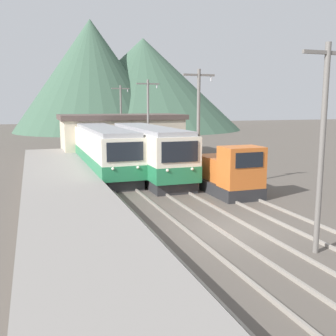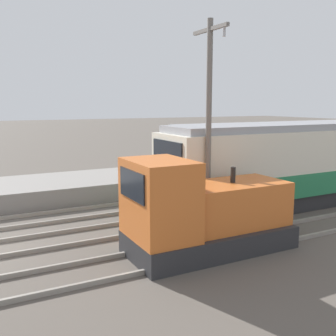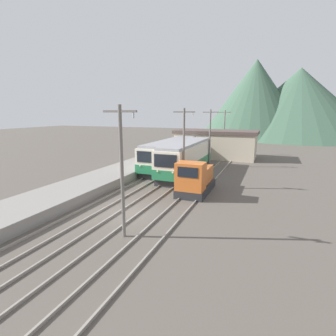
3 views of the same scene
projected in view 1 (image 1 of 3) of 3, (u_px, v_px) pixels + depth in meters
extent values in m
plane|color=#564F47|center=(232.00, 231.00, 16.71)|extent=(200.00, 200.00, 0.00)
cube|color=gray|center=(83.00, 238.00, 14.61)|extent=(4.50, 54.00, 0.86)
cube|color=gray|center=(157.00, 238.00, 15.62)|extent=(0.10, 60.00, 0.14)
cube|color=gray|center=(191.00, 234.00, 16.09)|extent=(0.10, 60.00, 0.14)
cube|color=gray|center=(221.00, 231.00, 16.53)|extent=(0.10, 60.00, 0.14)
cube|color=gray|center=(251.00, 227.00, 17.00)|extent=(0.10, 60.00, 0.14)
cube|color=gray|center=(281.00, 224.00, 17.50)|extent=(0.10, 60.00, 0.14)
cube|color=gray|center=(308.00, 221.00, 17.97)|extent=(0.10, 60.00, 0.14)
cube|color=#28282B|center=(105.00, 169.00, 30.59)|extent=(2.58, 13.90, 0.70)
cube|color=silver|center=(104.00, 148.00, 30.32)|extent=(2.80, 14.48, 2.61)
cube|color=#267A4C|center=(104.00, 158.00, 30.46)|extent=(2.84, 14.52, 0.94)
cube|color=black|center=(125.00, 152.00, 23.46)|extent=(2.24, 0.06, 1.15)
sphere|color=silver|center=(113.00, 169.00, 23.36)|extent=(0.18, 0.18, 0.18)
sphere|color=silver|center=(138.00, 167.00, 23.86)|extent=(0.18, 0.18, 0.18)
cube|color=#939399|center=(104.00, 129.00, 30.09)|extent=(2.46, 13.90, 0.28)
cube|color=#28282B|center=(149.00, 172.00, 28.99)|extent=(2.58, 12.28, 0.70)
cube|color=silver|center=(149.00, 149.00, 28.71)|extent=(2.80, 12.79, 2.74)
cube|color=#267A4C|center=(149.00, 161.00, 28.85)|extent=(2.84, 12.83, 0.99)
cube|color=black|center=(180.00, 152.00, 22.63)|extent=(2.24, 0.06, 1.21)
sphere|color=silver|center=(167.00, 170.00, 22.54)|extent=(0.18, 0.18, 0.18)
sphere|color=silver|center=(192.00, 169.00, 23.04)|extent=(0.18, 0.18, 0.18)
cube|color=#939399|center=(148.00, 129.00, 28.47)|extent=(2.46, 12.28, 0.28)
cube|color=#28282B|center=(226.00, 187.00, 23.95)|extent=(2.40, 5.24, 0.70)
cube|color=#D16628|center=(241.00, 167.00, 22.04)|extent=(2.28, 1.68, 2.30)
cube|color=black|center=(250.00, 160.00, 21.16)|extent=(1.68, 0.04, 0.83)
cube|color=#D16628|center=(220.00, 168.00, 24.56)|extent=(1.92, 3.46, 1.40)
cylinder|color=black|center=(220.00, 153.00, 24.41)|extent=(0.16, 0.16, 0.50)
cylinder|color=slate|center=(322.00, 152.00, 13.70)|extent=(0.20, 0.20, 7.39)
cube|color=slate|center=(328.00, 53.00, 13.16)|extent=(2.00, 0.12, 0.12)
cylinder|color=slate|center=(198.00, 132.00, 23.73)|extent=(0.20, 0.20, 7.39)
cube|color=slate|center=(199.00, 75.00, 23.19)|extent=(2.00, 0.12, 0.12)
cylinder|color=#B2B2B7|center=(211.00, 79.00, 23.48)|extent=(0.10, 0.10, 0.30)
cylinder|color=slate|center=(148.00, 123.00, 33.76)|extent=(0.20, 0.20, 7.39)
cube|color=slate|center=(148.00, 84.00, 33.23)|extent=(2.00, 0.12, 0.12)
cylinder|color=#B2B2B7|center=(157.00, 86.00, 33.52)|extent=(0.10, 0.10, 0.30)
cylinder|color=slate|center=(121.00, 119.00, 43.80)|extent=(0.20, 0.20, 7.39)
cube|color=slate|center=(120.00, 89.00, 43.26)|extent=(2.00, 0.12, 0.12)
cylinder|color=#B2B2B7|center=(128.00, 90.00, 43.55)|extent=(0.10, 0.10, 0.30)
cube|color=beige|center=(122.00, 138.00, 40.98)|extent=(12.00, 6.00, 3.79)
cube|color=#51423D|center=(121.00, 117.00, 40.64)|extent=(12.60, 6.30, 0.50)
cone|color=#3D5B47|center=(143.00, 84.00, 83.90)|extent=(41.44, 41.44, 19.07)
cone|color=#3D5B47|center=(91.00, 76.00, 76.96)|extent=(30.54, 30.54, 21.53)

